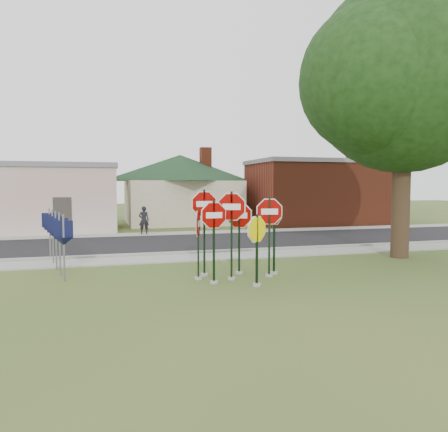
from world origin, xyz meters
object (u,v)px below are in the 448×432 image
object	(u,v)px
stop_sign_center	(232,221)
stop_sign_yellow	(257,242)
pedestrian	(144,220)
stop_sign_left	(214,230)
oak_tree	(404,77)

from	to	relation	value
stop_sign_center	stop_sign_yellow	distance (m)	1.21
stop_sign_center	stop_sign_yellow	size ratio (longest dim) A/B	1.31
stop_sign_center	pedestrian	world-z (taller)	stop_sign_center
stop_sign_yellow	pedestrian	distance (m)	13.89
stop_sign_left	pedestrian	size ratio (longest dim) A/B	1.57
stop_sign_left	oak_tree	size ratio (longest dim) A/B	0.23
stop_sign_center	pedestrian	distance (m)	12.87
oak_tree	pedestrian	size ratio (longest dim) A/B	6.80
stop_sign_yellow	stop_sign_left	size ratio (longest dim) A/B	0.85
stop_sign_yellow	oak_tree	world-z (taller)	oak_tree
stop_sign_yellow	stop_sign_left	world-z (taller)	stop_sign_left
stop_sign_yellow	oak_tree	xyz separation A→B (m)	(7.20, 3.14, 5.77)
stop_sign_left	oak_tree	bearing A→B (deg)	16.69
stop_sign_center	stop_sign_left	xyz separation A→B (m)	(-0.64, -0.34, -0.21)
stop_sign_center	pedestrian	bearing A→B (deg)	96.25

